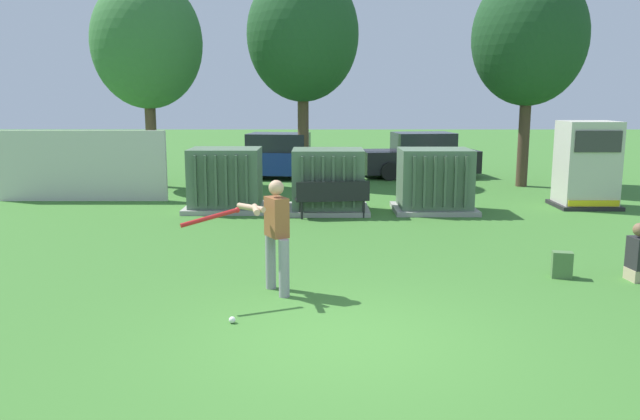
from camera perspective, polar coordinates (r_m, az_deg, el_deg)
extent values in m
plane|color=#3D752D|center=(8.11, 2.78, -11.43)|extent=(96.00, 96.00, 0.00)
cube|color=beige|center=(19.36, -20.18, 3.71)|extent=(4.80, 0.12, 2.00)
cube|color=#9E9B93|center=(17.01, -8.07, 0.22)|extent=(2.10, 1.70, 0.12)
cube|color=#567056|center=(16.88, -8.14, 2.92)|extent=(1.80, 1.40, 1.50)
cube|color=#495F49|center=(16.25, -10.75, 2.56)|extent=(0.06, 0.12, 1.27)
cube|color=#495F49|center=(16.20, -9.86, 2.57)|extent=(0.06, 0.12, 1.27)
cube|color=#495F49|center=(16.16, -8.97, 2.57)|extent=(0.06, 0.12, 1.27)
cube|color=#495F49|center=(16.12, -8.08, 2.58)|extent=(0.06, 0.12, 1.27)
cube|color=#495F49|center=(16.09, -7.18, 2.58)|extent=(0.06, 0.12, 1.27)
cube|color=#495F49|center=(16.05, -6.27, 2.59)|extent=(0.06, 0.12, 1.27)
cube|color=#9E9B93|center=(16.58, 0.96, 0.06)|extent=(2.10, 1.70, 0.12)
cube|color=#567056|center=(16.46, 0.96, 2.84)|extent=(1.80, 1.40, 1.50)
cube|color=#495F49|center=(15.71, -1.33, 2.48)|extent=(0.06, 0.12, 1.27)
cube|color=#495F49|center=(15.71, -0.40, 2.48)|extent=(0.06, 0.12, 1.27)
cube|color=#495F49|center=(15.70, 0.53, 2.48)|extent=(0.06, 0.12, 1.27)
cube|color=#495F49|center=(15.71, 1.46, 2.48)|extent=(0.06, 0.12, 1.27)
cube|color=#495F49|center=(15.72, 2.39, 2.48)|extent=(0.06, 0.12, 1.27)
cube|color=#495F49|center=(15.73, 3.32, 2.47)|extent=(0.06, 0.12, 1.27)
cube|color=#9E9B93|center=(16.91, 10.32, 0.09)|extent=(2.10, 1.70, 0.12)
cube|color=#567056|center=(16.78, 10.41, 2.81)|extent=(1.80, 1.40, 1.50)
cube|color=#495F49|center=(15.94, 8.63, 2.48)|extent=(0.06, 0.12, 1.27)
cube|color=#495F49|center=(15.98, 9.53, 2.47)|extent=(0.06, 0.12, 1.27)
cube|color=#495F49|center=(16.02, 10.43, 2.46)|extent=(0.06, 0.12, 1.27)
cube|color=#495F49|center=(16.07, 11.33, 2.46)|extent=(0.06, 0.12, 1.27)
cube|color=#495F49|center=(16.12, 12.22, 2.45)|extent=(0.06, 0.12, 1.27)
cube|color=#495F49|center=(16.17, 13.10, 2.44)|extent=(0.06, 0.12, 1.27)
cube|color=#262626|center=(18.70, 22.67, 0.40)|extent=(1.60, 1.40, 0.10)
cube|color=beige|center=(18.55, 22.92, 3.90)|extent=(1.40, 1.20, 2.20)
cube|color=#383838|center=(17.93, 23.81, 5.59)|extent=(1.19, 0.04, 0.55)
cube|color=yellow|center=(18.11, 23.44, 0.53)|extent=(1.33, 0.04, 0.16)
cube|color=black|center=(15.74, 1.34, 0.95)|extent=(1.84, 0.63, 0.05)
cube|color=black|center=(15.53, 1.45, 1.73)|extent=(1.79, 0.27, 0.44)
cylinder|color=black|center=(15.83, -1.47, 0.13)|extent=(0.06, 0.06, 0.42)
cylinder|color=black|center=(16.05, 3.97, 0.25)|extent=(0.06, 0.06, 0.42)
cylinder|color=black|center=(15.55, -1.37, -0.05)|extent=(0.06, 0.06, 0.42)
cylinder|color=black|center=(15.78, 4.16, 0.07)|extent=(0.06, 0.06, 0.42)
cylinder|color=gray|center=(9.60, -2.96, -5.20)|extent=(0.16, 0.16, 0.88)
cylinder|color=gray|center=(10.02, -4.16, -4.55)|extent=(0.16, 0.16, 0.88)
cube|color=brown|center=(9.65, -3.62, -0.62)|extent=(0.40, 0.47, 0.60)
sphere|color=tan|center=(9.57, -3.65, 2.00)|extent=(0.23, 0.23, 0.23)
cylinder|color=tan|center=(9.39, -5.47, 0.04)|extent=(0.18, 0.55, 0.09)
cylinder|color=tan|center=(9.55, -5.90, 0.21)|extent=(0.46, 0.43, 0.09)
cylinder|color=red|center=(9.24, -9.56, -0.68)|extent=(0.77, 0.47, 0.21)
sphere|color=red|center=(9.37, -7.12, 0.00)|extent=(0.08, 0.08, 0.08)
sphere|color=white|center=(8.71, -7.57, -9.65)|extent=(0.09, 0.09, 0.09)
cube|color=tan|center=(11.69, 26.55, -5.20)|extent=(0.28, 0.36, 0.20)
cube|color=#4C723F|center=(11.35, 20.98, -4.60)|extent=(0.35, 0.26, 0.44)
cube|color=#3D5B33|center=(11.49, 20.87, -4.76)|extent=(0.23, 0.10, 0.22)
cylinder|color=brown|center=(21.74, -14.49, 5.79)|extent=(0.35, 0.35, 2.84)
ellipsoid|color=#387038|center=(21.74, -14.87, 14.18)|extent=(3.50, 3.50, 4.15)
cylinder|color=brown|center=(22.39, -1.23, 6.53)|extent=(0.38, 0.38, 3.07)
ellipsoid|color=#235128|center=(22.43, -1.27, 15.34)|extent=(3.78, 3.78, 4.49)
cylinder|color=#4C3828|center=(22.07, 17.92, 5.81)|extent=(0.36, 0.36, 2.95)
ellipsoid|color=#1E4723|center=(22.09, 18.41, 14.38)|extent=(3.63, 3.63, 4.31)
cube|color=navy|center=(23.24, -3.78, 4.27)|extent=(4.39, 2.25, 0.80)
cube|color=#262B33|center=(23.15, -3.44, 6.04)|extent=(2.29, 1.83, 0.64)
cylinder|color=black|center=(22.76, -7.43, 3.42)|extent=(0.66, 0.30, 0.64)
cylinder|color=black|center=(24.39, -6.37, 3.90)|extent=(0.66, 0.30, 0.64)
cylinder|color=black|center=(22.21, -0.93, 3.34)|extent=(0.66, 0.30, 0.64)
cylinder|color=black|center=(23.88, -0.29, 3.83)|extent=(0.66, 0.30, 0.64)
cube|color=black|center=(23.84, 9.04, 4.32)|extent=(4.39, 2.25, 0.80)
cube|color=#262B33|center=(23.83, 9.43, 6.04)|extent=(2.29, 1.83, 0.64)
cylinder|color=black|center=(22.72, 6.47, 3.43)|extent=(0.66, 0.30, 0.64)
cylinder|color=black|center=(24.36, 5.51, 3.91)|extent=(0.66, 0.30, 0.64)
cylinder|color=black|center=(23.48, 12.66, 3.47)|extent=(0.66, 0.30, 0.64)
cylinder|color=black|center=(25.07, 11.33, 3.94)|extent=(0.66, 0.30, 0.64)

